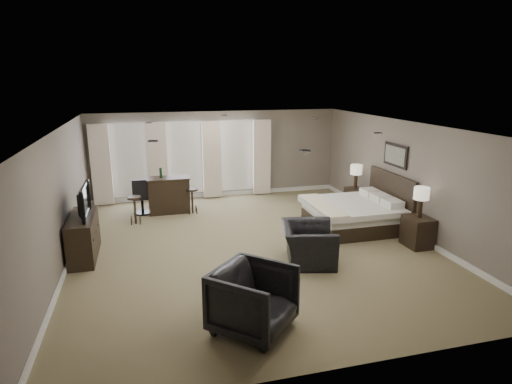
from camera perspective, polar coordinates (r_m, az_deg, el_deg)
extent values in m
cube|color=#766B4B|center=(9.43, -0.56, -7.16)|extent=(7.60, 8.60, 0.04)
cube|color=silver|center=(8.78, -0.60, 8.75)|extent=(7.60, 8.60, 0.04)
cube|color=#70675D|center=(13.09, -5.17, 5.00)|extent=(7.50, 0.04, 2.60)
cube|color=#70675D|center=(5.24, 11.14, -10.80)|extent=(7.50, 0.04, 2.60)
cube|color=#70675D|center=(8.91, -24.67, -1.08)|extent=(0.04, 8.50, 2.60)
cube|color=#70675D|center=(10.56, 19.57, 1.78)|extent=(0.04, 8.50, 2.60)
cube|color=silver|center=(12.87, -16.63, 4.04)|extent=(1.15, 0.04, 2.05)
cube|color=silver|center=(12.91, -9.51, 4.50)|extent=(1.15, 0.04, 2.05)
cube|color=silver|center=(13.15, -2.54, 4.88)|extent=(1.15, 0.04, 2.05)
cube|color=beige|center=(12.82, -19.97, 3.40)|extent=(0.55, 0.12, 2.30)
cube|color=beige|center=(12.76, -13.03, 3.87)|extent=(0.55, 0.12, 2.30)
cube|color=beige|center=(12.91, -5.90, 4.30)|extent=(0.55, 0.12, 2.30)
cube|color=beige|center=(13.23, 0.76, 4.64)|extent=(0.55, 0.12, 2.30)
cube|color=silver|center=(10.55, 12.45, -1.34)|extent=(2.06, 1.96, 1.31)
cube|color=black|center=(9.93, 20.75, -4.98)|extent=(0.50, 0.61, 0.66)
cube|color=black|center=(12.28, 13.00, -0.83)|extent=(0.43, 0.53, 0.58)
cube|color=beige|center=(9.73, 21.11, -1.31)|extent=(0.32, 0.32, 0.66)
cube|color=beige|center=(12.13, 13.17, 2.00)|extent=(0.32, 0.32, 0.67)
cube|color=slate|center=(10.86, 18.06, 4.68)|extent=(0.04, 0.96, 0.56)
cube|color=black|center=(9.39, -22.01, -5.56)|extent=(0.48, 1.50, 0.87)
imported|color=black|center=(9.23, -22.32, -2.60)|extent=(0.64, 1.10, 0.14)
imported|color=black|center=(8.53, 7.00, -6.05)|extent=(1.02, 1.32, 1.02)
imported|color=black|center=(6.28, -0.36, -13.80)|extent=(1.41, 1.41, 1.06)
cube|color=black|center=(11.80, -11.54, -0.37)|extent=(1.13, 0.59, 0.98)
cube|color=black|center=(11.12, -15.83, -2.34)|extent=(0.39, 0.39, 0.71)
cube|color=black|center=(11.65, -8.49, -1.19)|extent=(0.37, 0.37, 0.69)
cube|color=black|center=(11.86, -15.00, -0.50)|extent=(0.53, 0.53, 0.98)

